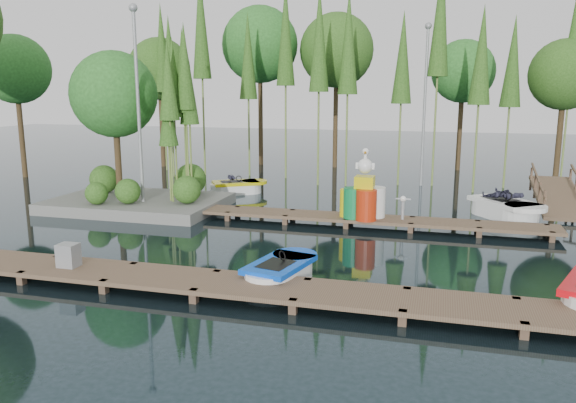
% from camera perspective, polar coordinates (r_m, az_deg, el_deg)
% --- Properties ---
extents(ground_plane, '(90.00, 90.00, 0.00)m').
position_cam_1_polar(ground_plane, '(16.67, -2.12, -3.95)').
color(ground_plane, '#1B2C33').
extents(near_dock, '(18.00, 1.50, 0.50)m').
position_cam_1_polar(near_dock, '(12.58, -8.35, -8.13)').
color(near_dock, brown).
rests_on(near_dock, ground).
extents(far_dock, '(15.00, 1.20, 0.50)m').
position_cam_1_polar(far_dock, '(18.71, 3.10, -1.52)').
color(far_dock, brown).
rests_on(far_dock, ground).
extents(island, '(6.20, 4.20, 6.75)m').
position_cam_1_polar(island, '(21.73, -15.67, 7.76)').
color(island, slate).
rests_on(island, ground).
extents(tree_screen, '(34.42, 18.53, 10.31)m').
position_cam_1_polar(tree_screen, '(26.87, 0.51, 15.05)').
color(tree_screen, '#41301B').
rests_on(tree_screen, ground).
extents(lamp_island, '(0.30, 0.30, 7.25)m').
position_cam_1_polar(lamp_island, '(20.61, -15.04, 10.61)').
color(lamp_island, gray).
rests_on(lamp_island, ground).
extents(lamp_rear, '(0.30, 0.30, 7.25)m').
position_cam_1_polar(lamp_rear, '(26.34, 13.77, 10.77)').
color(lamp_rear, gray).
rests_on(lamp_rear, ground).
extents(ramp, '(1.50, 3.94, 1.49)m').
position_cam_1_polar(ramp, '(22.55, 25.73, 0.51)').
color(ramp, brown).
rests_on(ramp, ground).
extents(boat_blue, '(1.56, 2.55, 0.80)m').
position_cam_1_polar(boat_blue, '(13.09, -0.75, -7.23)').
color(boat_blue, white).
rests_on(boat_blue, ground).
extents(boat_yellow_far, '(2.68, 2.24, 1.23)m').
position_cam_1_polar(boat_yellow_far, '(24.09, -5.23, 1.45)').
color(boat_yellow_far, white).
rests_on(boat_yellow_far, ground).
extents(boat_white_far, '(2.86, 3.20, 1.41)m').
position_cam_1_polar(boat_white_far, '(20.83, 21.22, -0.71)').
color(boat_white_far, white).
rests_on(boat_white_far, ground).
extents(utility_cabinet, '(0.45, 0.38, 0.55)m').
position_cam_1_polar(utility_cabinet, '(14.18, -21.41, -5.10)').
color(utility_cabinet, gray).
rests_on(utility_cabinet, near_dock).
extents(yellow_barrel, '(0.60, 0.60, 0.90)m').
position_cam_1_polar(yellow_barrel, '(18.42, 6.20, -0.13)').
color(yellow_barrel, '#D0C30A').
rests_on(yellow_barrel, far_dock).
extents(drum_cluster, '(1.31, 1.20, 2.26)m').
position_cam_1_polar(drum_cluster, '(18.14, 7.83, 0.35)').
color(drum_cluster, '#0D783B').
rests_on(drum_cluster, far_dock).
extents(seagull_post, '(0.48, 0.26, 0.76)m').
position_cam_1_polar(seagull_post, '(18.22, 11.60, -0.21)').
color(seagull_post, gray).
rests_on(seagull_post, far_dock).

